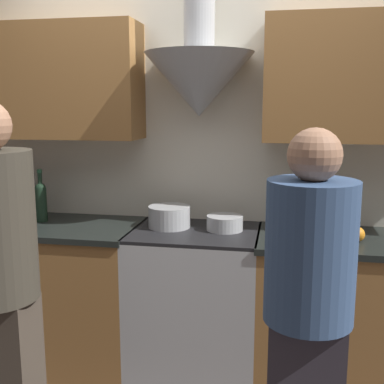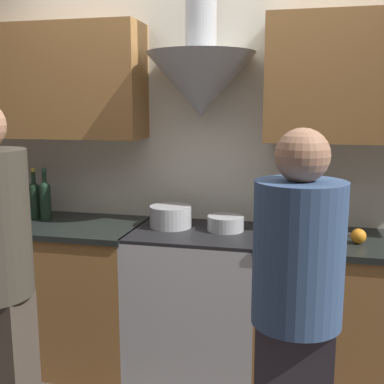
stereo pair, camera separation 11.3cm
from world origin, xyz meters
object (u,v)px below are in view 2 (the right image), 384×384
at_px(wine_bottle_5, 35,198).
at_px(mixing_bowl, 226,223).
at_px(wine_bottle_3, 9,197).
at_px(orange_fruit, 358,236).
at_px(person_foreground_right, 295,329).
at_px(wine_bottle_4, 20,198).
at_px(stove_range, 196,304).
at_px(stock_pot, 171,216).
at_px(wine_bottle_6, 45,199).

distance_m(wine_bottle_5, mixing_bowl, 1.27).
distance_m(wine_bottle_3, mixing_bowl, 1.45).
height_order(orange_fruit, person_foreground_right, person_foreground_right).
height_order(wine_bottle_5, orange_fruit, wine_bottle_5).
height_order(wine_bottle_4, person_foreground_right, person_foreground_right).
height_order(stove_range, mixing_bowl, mixing_bowl).
relative_size(wine_bottle_4, stock_pot, 1.37).
relative_size(wine_bottle_3, person_foreground_right, 0.21).
bearing_deg(orange_fruit, wine_bottle_3, 176.68).
distance_m(wine_bottle_5, stock_pot, 0.93).
bearing_deg(wine_bottle_4, stove_range, -2.30).
xyz_separation_m(wine_bottle_4, orange_fruit, (2.09, -0.11, -0.10)).
bearing_deg(mixing_bowl, wine_bottle_4, 179.91).
distance_m(wine_bottle_4, mixing_bowl, 1.36).
height_order(stove_range, wine_bottle_4, wine_bottle_4).
bearing_deg(stock_pot, wine_bottle_5, 179.08).
bearing_deg(stock_pot, person_foreground_right, -55.34).
distance_m(wine_bottle_3, person_foreground_right, 2.19).
relative_size(wine_bottle_6, orange_fruit, 4.11).
bearing_deg(wine_bottle_4, wine_bottle_6, -0.25).
relative_size(stock_pot, mixing_bowl, 1.18).
bearing_deg(stock_pot, wine_bottle_6, -179.62).
height_order(wine_bottle_5, person_foreground_right, person_foreground_right).
xyz_separation_m(wine_bottle_5, orange_fruit, (2.00, -0.13, -0.09)).
relative_size(wine_bottle_4, orange_fruit, 4.27).
bearing_deg(person_foreground_right, wine_bottle_4, 148.18).
bearing_deg(stove_range, person_foreground_right, -60.51).
xyz_separation_m(mixing_bowl, person_foreground_right, (0.43, -1.11, -0.09)).
bearing_deg(wine_bottle_4, wine_bottle_5, 11.83).
bearing_deg(stove_range, stock_pot, 162.85).
relative_size(stove_range, mixing_bowl, 4.31).
height_order(wine_bottle_6, orange_fruit, wine_bottle_6).
xyz_separation_m(stove_range, wine_bottle_6, (-1.00, 0.05, 0.60)).
bearing_deg(wine_bottle_3, mixing_bowl, -0.63).
bearing_deg(orange_fruit, stove_range, 175.91).
relative_size(wine_bottle_3, mixing_bowl, 1.54).
relative_size(stock_pot, orange_fruit, 3.12).
height_order(wine_bottle_5, stock_pot, wine_bottle_5).
bearing_deg(orange_fruit, mixing_bowl, 171.48).
height_order(wine_bottle_3, wine_bottle_5, same).
xyz_separation_m(wine_bottle_6, person_foreground_right, (1.60, -1.11, -0.19)).
bearing_deg(mixing_bowl, wine_bottle_5, 179.02).
bearing_deg(wine_bottle_6, wine_bottle_3, 176.88).
height_order(wine_bottle_4, wine_bottle_5, wine_bottle_4).
relative_size(stove_range, wine_bottle_4, 2.67).
bearing_deg(stove_range, mixing_bowl, 15.04).
bearing_deg(wine_bottle_3, wine_bottle_5, 1.80).
bearing_deg(stock_pot, wine_bottle_4, -179.73).
bearing_deg(person_foreground_right, wine_bottle_5, 146.32).
bearing_deg(wine_bottle_6, stock_pot, 0.38).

